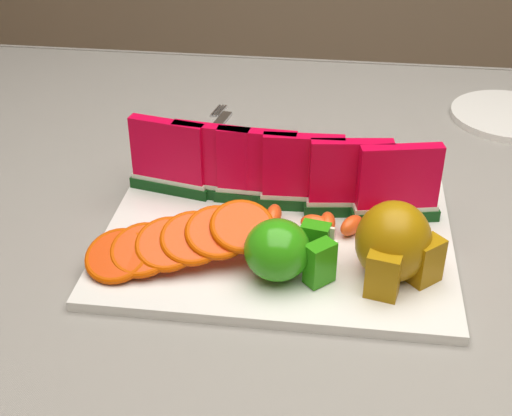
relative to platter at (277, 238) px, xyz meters
The scene contains 11 objects.
table 0.15m from the platter, 49.74° to the left, with size 1.40×0.90×0.75m.
tablecloth 0.12m from the platter, 49.74° to the left, with size 1.53×1.03×0.20m.
platter is the anchor object (origin of this frame).
apple_cluster 0.09m from the platter, 79.14° to the right, with size 0.11×0.09×0.07m.
pear_cluster 0.15m from the platter, 24.83° to the right, with size 0.10×0.10×0.09m.
side_plate 0.50m from the platter, 49.53° to the left, with size 0.20×0.20×0.01m.
fork 0.29m from the platter, 116.16° to the left, with size 0.05×0.19×0.00m.
watermelon_row 0.08m from the platter, 94.41° to the left, with size 0.39×0.07×0.10m.
orange_fan_front 0.12m from the platter, 146.14° to the right, with size 0.22×0.13×0.05m.
orange_fan_back 0.12m from the platter, 88.07° to the left, with size 0.33×0.11×0.05m.
tangerine_segments 0.03m from the platter, 16.76° to the left, with size 0.22×0.07×0.02m.
Camera 1 is at (-0.01, -0.76, 1.24)m, focal length 50.00 mm.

